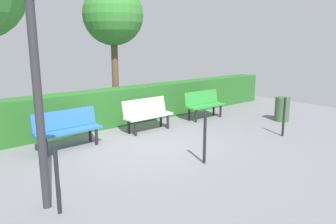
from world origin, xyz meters
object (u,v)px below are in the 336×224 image
Objects in this scene: bench_green at (204,103)px; lamp_post at (33,45)px; tree_near at (113,16)px; trash_bin at (282,109)px; bench_blue at (67,127)px; bench_white at (147,113)px.

bench_green is 6.56m from lamp_post.
trash_bin is at bearing 128.59° from tree_near.
tree_near is (-2.73, -2.38, 2.69)m from bench_blue.
bench_blue is (2.26, 0.03, 0.00)m from bench_white.
bench_blue is 0.36× the size of tree_near.
lamp_post is (1.36, 2.37, 1.84)m from bench_blue.
bench_blue is 0.46× the size of lamp_post.
lamp_post is at bearing 58.69° from bench_blue.
bench_green is 2.21m from bench_white.
bench_blue is at bearing 41.10° from tree_near.
bench_blue is 6.29m from trash_bin.
bench_green is 0.94× the size of bench_blue.
tree_near is (1.74, -2.36, 2.69)m from bench_green.
tree_near is 6.00m from trash_bin.
trash_bin is (-1.57, 1.78, -0.11)m from bench_green.
bench_blue is 4.51m from tree_near.
tree_near is at bearing -101.76° from bench_white.
lamp_post reaches higher than trash_bin.
bench_white is 0.43× the size of lamp_post.
trash_bin is (-7.40, -0.60, -1.95)m from lamp_post.
bench_white is 3.60m from tree_near.
lamp_post reaches higher than bench_white.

